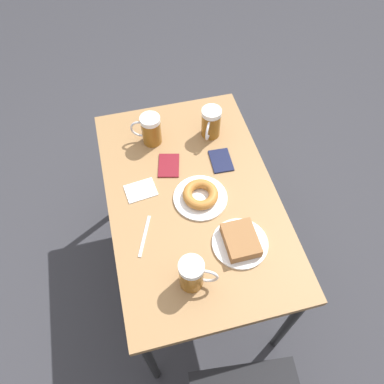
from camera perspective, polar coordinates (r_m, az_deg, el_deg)
ground_plane at (r=2.17m, az=0.00°, el=-11.21°), size 8.00×8.00×0.00m
table at (r=1.58m, az=0.00°, el=-1.76°), size 0.68×1.09×0.73m
plate_with_cake at (r=1.41m, az=7.39°, el=-7.46°), size 0.21×0.21×0.05m
plate_with_donut at (r=1.50m, az=1.29°, el=-0.56°), size 0.22×0.22×0.05m
beer_mug_left at (r=1.29m, az=0.06°, el=-12.40°), size 0.13×0.09×0.14m
beer_mug_center at (r=1.68m, az=2.89°, el=10.48°), size 0.09×0.13×0.14m
beer_mug_right at (r=1.66m, az=-6.35°, el=9.43°), size 0.13×0.09×0.14m
napkin_folded at (r=1.55m, az=-7.82°, el=0.25°), size 0.13×0.11×0.00m
fork at (r=1.44m, az=-7.23°, el=-6.65°), size 0.08×0.17×0.00m
passport_near_edge at (r=1.61m, az=-3.56°, el=4.07°), size 0.12×0.14×0.01m
passport_far_edge at (r=1.63m, az=4.44°, el=4.80°), size 0.09×0.13×0.01m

